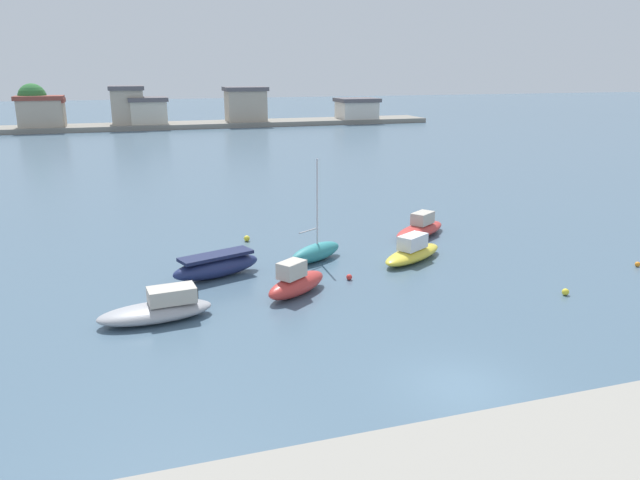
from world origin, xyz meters
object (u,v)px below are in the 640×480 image
moored_boat_3 (316,252)px  moored_boat_5 (420,228)px  moored_boat_0 (159,309)px  mooring_buoy_1 (638,264)px  mooring_buoy_4 (565,292)px  mooring_buoy_2 (349,277)px  moored_boat_4 (413,252)px  mooring_buoy_3 (247,238)px  moored_boat_2 (296,282)px  moored_boat_1 (217,266)px

moored_boat_3 → moored_boat_5: size_ratio=1.11×
moored_boat_0 → moored_boat_3: bearing=28.0°
mooring_buoy_1 → mooring_buoy_4: (-6.65, -2.40, 0.02)m
mooring_buoy_1 → mooring_buoy_2: 15.98m
moored_boat_0 → moored_boat_4: moored_boat_4 is taller
moored_boat_4 → moored_boat_5: moored_boat_4 is taller
moored_boat_0 → mooring_buoy_3: moored_boat_0 is taller
moored_boat_2 → moored_boat_3: bearing=26.8°
moored_boat_0 → moored_boat_3: size_ratio=0.87×
moored_boat_1 → mooring_buoy_3: 6.75m
moored_boat_2 → mooring_buoy_2: size_ratio=12.75×
mooring_buoy_1 → mooring_buoy_3: bearing=149.4°
moored_boat_1 → moored_boat_4: size_ratio=1.01×
moored_boat_1 → moored_boat_4: (10.90, -0.54, -0.09)m
moored_boat_4 → mooring_buoy_2: bearing=172.1°
moored_boat_1 → moored_boat_5: (13.69, 4.05, -0.11)m
mooring_buoy_3 → mooring_buoy_1: bearing=-30.6°
moored_boat_2 → mooring_buoy_4: size_ratio=11.59×
mooring_buoy_3 → moored_boat_5: bearing=-10.8°
moored_boat_2 → mooring_buoy_3: bearing=56.9°
moored_boat_1 → moored_boat_4: 10.92m
moored_boat_5 → mooring_buoy_4: 11.89m
mooring_buoy_4 → moored_boat_4: bearing=122.5°
moored_boat_3 → moored_boat_4: size_ratio=1.16×
moored_boat_3 → mooring_buoy_1: (16.41, -6.36, -0.38)m
moored_boat_3 → moored_boat_4: bearing=-48.5°
mooring_buoy_4 → moored_boat_1: bearing=153.5°
moored_boat_1 → moored_boat_5: bearing=-2.6°
moored_boat_2 → moored_boat_3: 5.37m
moored_boat_0 → mooring_buoy_3: 12.51m
moored_boat_3 → mooring_buoy_3: bearing=88.6°
mooring_buoy_2 → moored_boat_4: bearing=23.6°
moored_boat_5 → moored_boat_4: bearing=-155.9°
moored_boat_5 → mooring_buoy_1: (8.43, -9.36, -0.34)m
mooring_buoy_1 → mooring_buoy_4: size_ratio=0.86×
mooring_buoy_2 → moored_boat_2: bearing=-159.2°
moored_boat_3 → mooring_buoy_3: 5.89m
moored_boat_3 → mooring_buoy_3: (-2.93, 5.09, -0.34)m
mooring_buoy_1 → mooring_buoy_2: (-15.74, 2.79, 0.01)m
moored_boat_4 → mooring_buoy_2: moored_boat_4 is taller
moored_boat_4 → mooring_buoy_3: bearing=109.0°
moored_boat_2 → moored_boat_1: bearing=95.3°
moored_boat_4 → mooring_buoy_4: size_ratio=14.85×
moored_boat_0 → mooring_buoy_4: bearing=-14.2°
mooring_buoy_1 → moored_boat_0: bearing=178.9°
mooring_buoy_2 → mooring_buoy_4: bearing=-29.7°
moored_boat_1 → moored_boat_3: 5.80m
mooring_buoy_3 → mooring_buoy_4: 18.78m
mooring_buoy_3 → mooring_buoy_4: mooring_buoy_3 is taller
moored_boat_3 → mooring_buoy_4: (9.76, -8.75, -0.36)m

